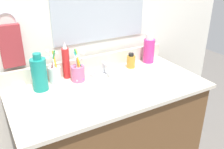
{
  "coord_description": "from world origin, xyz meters",
  "views": [
    {
      "loc": [
        -0.57,
        -1.04,
        1.48
      ],
      "look_at": [
        0.01,
        0.0,
        0.92
      ],
      "focal_mm": 40.02,
      "sensor_mm": 36.0,
      "label": 1
    }
  ],
  "objects_px": {
    "bottle_soap_pink": "(149,49)",
    "soap_bar": "(19,87)",
    "hand_towel": "(11,46)",
    "bottle_mouthwash_teal": "(39,74)",
    "faucet": "(104,70)",
    "cup_pink": "(78,72)",
    "bottle_oil_amber": "(131,61)",
    "bottle_spray_red": "(66,62)",
    "cup_white_ceramic": "(55,74)"
  },
  "relations": [
    {
      "from": "faucet",
      "to": "cup_white_ceramic",
      "type": "distance_m",
      "value": 0.29
    },
    {
      "from": "bottle_oil_amber",
      "to": "bottle_mouthwash_teal",
      "type": "height_order",
      "value": "bottle_mouthwash_teal"
    },
    {
      "from": "faucet",
      "to": "soap_bar",
      "type": "bearing_deg",
      "value": 172.23
    },
    {
      "from": "bottle_mouthwash_teal",
      "to": "bottle_spray_red",
      "type": "relative_size",
      "value": 0.94
    },
    {
      "from": "hand_towel",
      "to": "bottle_soap_pink",
      "type": "bearing_deg",
      "value": -6.02
    },
    {
      "from": "faucet",
      "to": "cup_pink",
      "type": "relative_size",
      "value": 0.84
    },
    {
      "from": "bottle_mouthwash_teal",
      "to": "bottle_oil_amber",
      "type": "bearing_deg",
      "value": 1.46
    },
    {
      "from": "hand_towel",
      "to": "cup_pink",
      "type": "height_order",
      "value": "hand_towel"
    },
    {
      "from": "faucet",
      "to": "bottle_spray_red",
      "type": "relative_size",
      "value": 0.75
    },
    {
      "from": "bottle_oil_amber",
      "to": "bottle_soap_pink",
      "type": "distance_m",
      "value": 0.16
    },
    {
      "from": "bottle_mouthwash_teal",
      "to": "bottle_soap_pink",
      "type": "bearing_deg",
      "value": 2.74
    },
    {
      "from": "bottle_oil_amber",
      "to": "faucet",
      "type": "bearing_deg",
      "value": -176.04
    },
    {
      "from": "cup_pink",
      "to": "bottle_oil_amber",
      "type": "bearing_deg",
      "value": 2.23
    },
    {
      "from": "bottle_mouthwash_teal",
      "to": "bottle_spray_red",
      "type": "xyz_separation_m",
      "value": [
        0.17,
        0.07,
        0.01
      ]
    },
    {
      "from": "bottle_spray_red",
      "to": "faucet",
      "type": "bearing_deg",
      "value": -19.06
    },
    {
      "from": "bottle_spray_red",
      "to": "soap_bar",
      "type": "xyz_separation_m",
      "value": [
        -0.27,
        -0.01,
        -0.08
      ]
    },
    {
      "from": "bottle_soap_pink",
      "to": "cup_pink",
      "type": "distance_m",
      "value": 0.51
    },
    {
      "from": "hand_towel",
      "to": "cup_white_ceramic",
      "type": "bearing_deg",
      "value": -22.42
    },
    {
      "from": "hand_towel",
      "to": "bottle_soap_pink",
      "type": "height_order",
      "value": "hand_towel"
    },
    {
      "from": "bottle_soap_pink",
      "to": "soap_bar",
      "type": "height_order",
      "value": "bottle_soap_pink"
    },
    {
      "from": "faucet",
      "to": "cup_pink",
      "type": "distance_m",
      "value": 0.17
    },
    {
      "from": "hand_towel",
      "to": "bottle_mouthwash_teal",
      "type": "bearing_deg",
      "value": -51.43
    },
    {
      "from": "soap_bar",
      "to": "bottle_spray_red",
      "type": "bearing_deg",
      "value": 1.36
    },
    {
      "from": "bottle_mouthwash_teal",
      "to": "bottle_spray_red",
      "type": "bearing_deg",
      "value": 23.02
    },
    {
      "from": "bottle_mouthwash_teal",
      "to": "cup_pink",
      "type": "height_order",
      "value": "bottle_mouthwash_teal"
    },
    {
      "from": "bottle_mouthwash_teal",
      "to": "cup_pink",
      "type": "relative_size",
      "value": 1.06
    },
    {
      "from": "cup_white_ceramic",
      "to": "soap_bar",
      "type": "distance_m",
      "value": 0.2
    },
    {
      "from": "faucet",
      "to": "bottle_soap_pink",
      "type": "height_order",
      "value": "bottle_soap_pink"
    },
    {
      "from": "soap_bar",
      "to": "cup_pink",
      "type": "bearing_deg",
      "value": -11.9
    },
    {
      "from": "soap_bar",
      "to": "bottle_mouthwash_teal",
      "type": "bearing_deg",
      "value": -33.55
    },
    {
      "from": "faucet",
      "to": "soap_bar",
      "type": "xyz_separation_m",
      "value": [
        -0.48,
        0.06,
        -0.02
      ]
    },
    {
      "from": "hand_towel",
      "to": "bottle_mouthwash_teal",
      "type": "distance_m",
      "value": 0.2
    },
    {
      "from": "bottle_mouthwash_teal",
      "to": "hand_towel",
      "type": "bearing_deg",
      "value": 128.57
    },
    {
      "from": "bottle_soap_pink",
      "to": "bottle_mouthwash_teal",
      "type": "relative_size",
      "value": 0.96
    },
    {
      "from": "bottle_mouthwash_teal",
      "to": "cup_pink",
      "type": "bearing_deg",
      "value": 0.13
    },
    {
      "from": "hand_towel",
      "to": "bottle_spray_red",
      "type": "relative_size",
      "value": 1.03
    },
    {
      "from": "faucet",
      "to": "bottle_spray_red",
      "type": "xyz_separation_m",
      "value": [
        -0.21,
        0.07,
        0.07
      ]
    },
    {
      "from": "bottle_oil_amber",
      "to": "bottle_mouthwash_teal",
      "type": "distance_m",
      "value": 0.57
    },
    {
      "from": "bottle_mouthwash_teal",
      "to": "bottle_spray_red",
      "type": "height_order",
      "value": "bottle_spray_red"
    },
    {
      "from": "bottle_oil_amber",
      "to": "bottle_mouthwash_teal",
      "type": "relative_size",
      "value": 0.47
    },
    {
      "from": "bottle_spray_red",
      "to": "cup_white_ceramic",
      "type": "relative_size",
      "value": 1.12
    },
    {
      "from": "bottle_soap_pink",
      "to": "bottle_oil_amber",
      "type": "bearing_deg",
      "value": -172.48
    },
    {
      "from": "cup_white_ceramic",
      "to": "cup_pink",
      "type": "bearing_deg",
      "value": -19.78
    },
    {
      "from": "bottle_soap_pink",
      "to": "soap_bar",
      "type": "relative_size",
      "value": 3.0
    },
    {
      "from": "bottle_spray_red",
      "to": "soap_bar",
      "type": "relative_size",
      "value": 3.34
    },
    {
      "from": "cup_pink",
      "to": "cup_white_ceramic",
      "type": "bearing_deg",
      "value": 160.22
    },
    {
      "from": "faucet",
      "to": "cup_white_ceramic",
      "type": "relative_size",
      "value": 0.84
    },
    {
      "from": "bottle_soap_pink",
      "to": "bottle_spray_red",
      "type": "distance_m",
      "value": 0.55
    },
    {
      "from": "cup_white_ceramic",
      "to": "soap_bar",
      "type": "xyz_separation_m",
      "value": [
        -0.19,
        0.02,
        -0.04
      ]
    },
    {
      "from": "bottle_oil_amber",
      "to": "soap_bar",
      "type": "height_order",
      "value": "bottle_oil_amber"
    }
  ]
}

